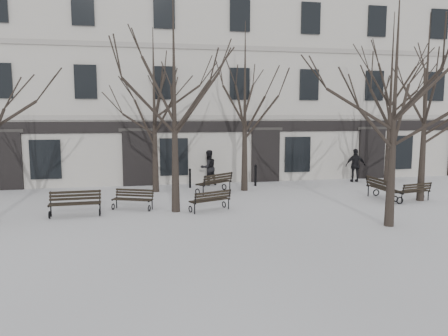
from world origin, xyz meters
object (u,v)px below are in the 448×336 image
object	(u,v)px
tree_2	(396,81)
bench_5	(382,188)
bench_2	(414,191)
bench_4	(215,182)
bench_0	(75,203)
tree_1	(174,76)
tree_3	(426,85)
bench_1	(211,200)
bench_3	(133,199)

from	to	relation	value
tree_2	bench_5	size ratio (longest dim) A/B	3.88
bench_2	bench_4	distance (m)	8.93
bench_0	tree_1	bearing A→B (deg)	-1.92
tree_3	bench_5	world-z (taller)	tree_3
bench_1	bench_4	xyz separation A→B (m)	(0.87, 3.80, 0.08)
tree_1	bench_2	distance (m)	11.41
tree_3	bench_3	distance (m)	13.23
bench_0	bench_1	xyz separation A→B (m)	(5.10, -0.18, -0.06)
tree_2	bench_3	xyz separation A→B (m)	(-8.59, 4.36, -4.45)
bench_1	bench_3	size ratio (longest dim) A/B	1.03
bench_2	bench_3	xyz separation A→B (m)	(-12.00, 0.77, -0.01)
bench_0	bench_5	bearing A→B (deg)	0.13
tree_2	bench_1	size ratio (longest dim) A/B	4.51
bench_4	bench_0	bearing A→B (deg)	-4.04
tree_2	bench_2	bearing A→B (deg)	46.39
tree_2	bench_0	bearing A→B (deg)	161.27
tree_3	tree_2	bearing A→B (deg)	-136.10
bench_0	bench_4	distance (m)	6.98
bench_1	bench_4	bearing A→B (deg)	-125.22
bench_1	bench_4	size ratio (longest dim) A/B	0.89
bench_0	bench_1	distance (m)	5.11
bench_2	bench_4	xyz separation A→B (m)	(-8.14, 3.67, 0.07)
bench_2	tree_2	bearing A→B (deg)	33.63
bench_3	bench_5	bearing A→B (deg)	21.21
tree_3	bench_3	world-z (taller)	tree_3
bench_0	bench_2	bearing A→B (deg)	-2.12
tree_2	bench_4	bearing A→B (deg)	123.11
tree_1	tree_3	distance (m)	10.76
bench_0	bench_4	xyz separation A→B (m)	(5.97, 3.62, 0.02)
bench_5	bench_4	bearing A→B (deg)	66.22
tree_1	tree_2	bearing A→B (deg)	-27.58
bench_0	bench_5	size ratio (longest dim) A/B	0.94
bench_1	bench_4	distance (m)	3.90
tree_1	tree_3	world-z (taller)	tree_1
bench_0	bench_1	size ratio (longest dim) A/B	1.09
bench_5	tree_3	bearing A→B (deg)	-104.19
bench_4	bench_3	bearing A→B (deg)	1.59
bench_3	bench_4	world-z (taller)	bench_4
bench_0	bench_1	bearing A→B (deg)	-3.95
tree_1	bench_2	xyz separation A→B (m)	(10.36, -0.05, -4.78)
tree_3	bench_0	world-z (taller)	tree_3
tree_2	bench_4	world-z (taller)	tree_2
bench_2	bench_3	size ratio (longest dim) A/B	1.03
bench_5	bench_3	bearing A→B (deg)	89.28
bench_0	bench_4	world-z (taller)	bench_4
bench_0	bench_1	world-z (taller)	bench_0
bench_0	bench_3	bearing A→B (deg)	17.11
bench_0	bench_3	distance (m)	2.24
bench_4	bench_5	size ratio (longest dim) A/B	0.97
tree_2	bench_0	size ratio (longest dim) A/B	4.14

